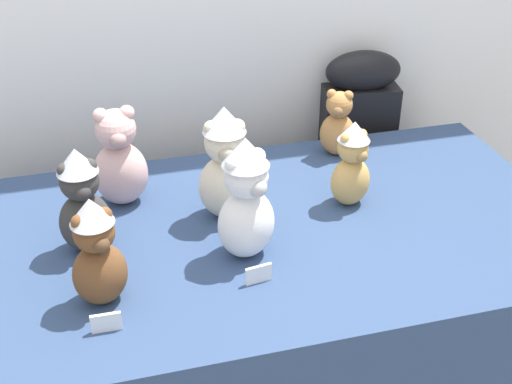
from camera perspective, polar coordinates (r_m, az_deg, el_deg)
name	(u,v)px	position (r m, az deg, el deg)	size (l,w,h in m)	color
display_table	(256,327)	(2.11, 0.00, -11.59)	(1.84, 0.96, 0.75)	navy
instrument_case	(354,173)	(2.65, 8.49, 1.66)	(0.29, 0.16, 1.02)	black
teddy_bear_blush	(119,160)	(1.96, -11.76, 2.75)	(0.16, 0.14, 0.31)	beige
teddy_bear_honey	(352,165)	(1.94, 8.29, 2.36)	(0.15, 0.13, 0.27)	tan
teddy_bear_snow	(246,200)	(1.68, -0.86, -0.71)	(0.20, 0.18, 0.35)	white
teddy_bear_cream	(225,165)	(1.84, -2.67, 2.37)	(0.17, 0.15, 0.34)	beige
teddy_bear_charcoal	(83,202)	(1.77, -14.79, -0.84)	(0.15, 0.13, 0.30)	#383533
teddy_bear_chestnut	(97,253)	(1.58, -13.59, -5.18)	(0.16, 0.15, 0.29)	brown
teddy_bear_caramel	(338,125)	(2.23, 7.11, 5.78)	(0.15, 0.14, 0.23)	#B27A42
name_card_front_left	(259,274)	(1.66, 0.22, -7.13)	(0.07, 0.01, 0.05)	white
name_card_front_middle	(106,322)	(1.57, -12.85, -10.97)	(0.07, 0.01, 0.05)	white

